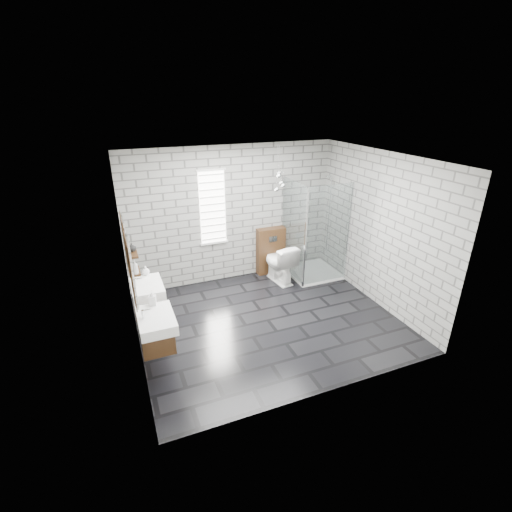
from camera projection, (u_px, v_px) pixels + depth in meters
floor at (268, 321)px, 6.33m from camera, size 4.20×3.60×0.02m
ceiling at (270, 158)px, 5.24m from camera, size 4.20×3.60×0.02m
wall_back at (232, 215)px, 7.32m from camera, size 4.20×0.02×2.70m
wall_front at (333, 303)px, 4.24m from camera, size 4.20×0.02×2.70m
wall_left at (128, 269)px, 5.06m from camera, size 0.02×3.60×2.70m
wall_right at (379, 230)px, 6.50m from camera, size 0.02×3.60×2.70m
vanity_left at (153, 322)px, 4.93m from camera, size 0.47×0.70×1.57m
vanity_right at (145, 290)px, 5.75m from camera, size 0.47×0.70×1.57m
shelf_lower at (135, 271)px, 5.06m from camera, size 0.14×0.30×0.03m
shelf_upper at (132, 254)px, 4.95m from camera, size 0.14×0.30×0.03m
window at (213, 208)px, 7.08m from camera, size 0.56×0.05×1.48m
cistern_panel at (271, 251)px, 7.84m from camera, size 0.60×0.20×1.00m
flush_plate at (273, 239)px, 7.63m from camera, size 0.18×0.01×0.12m
shower_enclosure at (312, 255)px, 7.64m from camera, size 1.00×1.00×2.03m
pendant_cluster at (280, 181)px, 6.94m from camera, size 0.22×0.24×0.86m
toilet at (279, 263)px, 7.50m from camera, size 0.56×0.85×0.81m
soap_bottle_a at (152, 298)px, 5.12m from camera, size 0.12×0.12×0.21m
soap_bottle_b at (146, 270)px, 5.99m from camera, size 0.13×0.13×0.15m
soap_bottle_c at (135, 267)px, 4.92m from camera, size 0.09×0.10×0.20m
vase at (132, 247)px, 4.98m from camera, size 0.13×0.13×0.12m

